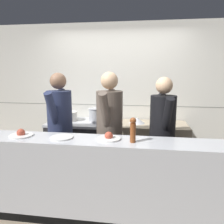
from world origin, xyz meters
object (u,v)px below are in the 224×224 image
sauce_pot (95,115)px  pepper_mill (133,129)px  chefs_knife (160,126)px  chef_line (162,132)px  chef_head_cook (60,127)px  plated_dish_dessert (109,137)px  oven_range (82,146)px  stock_pot (68,116)px  plated_dish_main (21,134)px  chef_sous (110,129)px  mixing_bowl_steel (137,120)px  plated_dish_appetiser (62,137)px

sauce_pot → pepper_mill: pepper_mill is taller
sauce_pot → pepper_mill: size_ratio=0.84×
chefs_knife → chef_line: bearing=-90.5°
pepper_mill → chefs_knife: bearing=70.9°
sauce_pot → chef_head_cook: 0.73m
sauce_pot → plated_dish_dessert: bearing=-70.4°
chefs_knife → pepper_mill: 1.16m
oven_range → chef_head_cook: size_ratio=0.63×
plated_dish_dessert → chef_line: chef_line is taller
stock_pot → chef_head_cook: chef_head_cook is taller
stock_pot → plated_dish_main: size_ratio=1.19×
chefs_knife → plated_dish_dessert: (-0.65, -1.01, 0.10)m
pepper_mill → chef_line: bearing=59.1°
chefs_knife → plated_dish_dessert: plated_dish_dessert is taller
stock_pot → plated_dish_main: plated_dish_main is taller
plated_dish_dessert → pepper_mill: (0.28, -0.07, 0.12)m
chef_sous → plated_dish_main: bearing=-146.9°
sauce_pot → chef_head_cook: size_ratio=0.14×
mixing_bowl_steel → chefs_knife: 0.40m
stock_pot → chef_line: (1.56, -0.66, -0.05)m
plated_dish_dessert → chef_sous: chef_sous is taller
oven_range → mixing_bowl_steel: (0.96, 0.01, 0.50)m
chefs_knife → chef_head_cook: (-1.46, -0.46, 0.06)m
sauce_pot → plated_dish_dessert: sauce_pot is taller
pepper_mill → stock_pot: bearing=133.0°
mixing_bowl_steel → plated_dish_dessert: plated_dish_dessert is taller
stock_pot → chef_line: chef_line is taller
plated_dish_main → plated_dish_dessert: 1.07m
chefs_knife → pepper_mill: size_ratio=1.22×
plated_dish_appetiser → sauce_pot: bearing=83.3°
plated_dish_main → chef_sous: bearing=27.3°
chef_head_cook → plated_dish_dessert: bearing=-32.0°
stock_pot → pepper_mill: pepper_mill is taller
plated_dish_dessert → chef_line: size_ratio=0.16×
sauce_pot → chef_sous: size_ratio=0.13×
sauce_pot → plated_dish_appetiser: bearing=-96.7°
stock_pot → chef_line: size_ratio=0.20×
sauce_pot → plated_dish_appetiser: (-0.14, -1.20, -0.04)m
mixing_bowl_steel → plated_dish_appetiser: (-0.85, -1.22, 0.04)m
mixing_bowl_steel → pepper_mill: (-0.01, -1.25, 0.18)m
mixing_bowl_steel → plated_dish_appetiser: bearing=-124.8°
oven_range → sauce_pot: 0.63m
stock_pot → sauce_pot: bearing=-5.0°
plated_dish_main → pepper_mill: size_ratio=1.00×
mixing_bowl_steel → sauce_pot: bearing=-178.3°
plated_dish_main → plated_dish_dessert: size_ratio=1.02×
stock_pot → plated_dish_appetiser: stock_pot is taller
chef_line → plated_dish_dessert: bearing=-148.8°
oven_range → chef_line: chef_line is taller
oven_range → chef_head_cook: bearing=-102.0°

